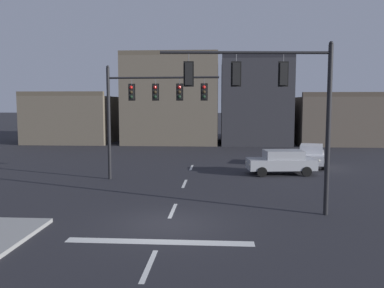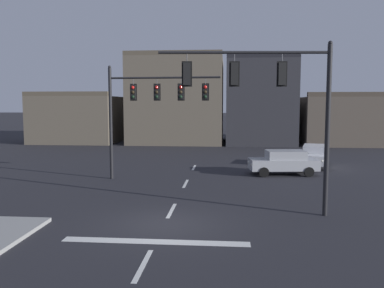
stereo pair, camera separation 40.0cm
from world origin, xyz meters
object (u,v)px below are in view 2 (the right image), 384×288
(car_lot_nearside, at_px, (315,155))
(car_lot_middle, at_px, (284,162))
(signal_mast_far_side, at_px, (147,101))
(signal_mast_near_side, at_px, (275,94))

(car_lot_nearside, height_order, car_lot_middle, same)
(signal_mast_far_side, xyz_separation_m, car_lot_nearside, (11.34, 6.13, -3.95))
(signal_mast_far_side, distance_m, car_lot_middle, 9.77)
(signal_mast_near_side, height_order, car_lot_middle, signal_mast_near_side)
(signal_mast_far_side, bearing_deg, car_lot_middle, 16.17)
(signal_mast_near_side, relative_size, car_lot_nearside, 1.53)
(signal_mast_far_side, relative_size, car_lot_nearside, 1.49)
(signal_mast_far_side, height_order, car_lot_middle, signal_mast_far_side)
(signal_mast_near_side, xyz_separation_m, car_lot_nearside, (4.59, 13.56, -4.18))
(signal_mast_near_side, relative_size, car_lot_middle, 1.56)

